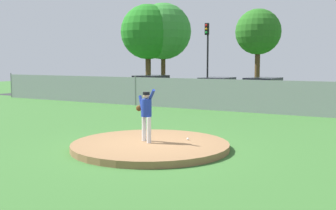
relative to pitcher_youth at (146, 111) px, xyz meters
The scene contains 13 objects.
ground_plane 6.08m from the pitcher_youth, 88.40° to the left, with size 80.00×80.00×0.00m, color #386B2D.
asphalt_strip 14.52m from the pitcher_youth, 89.34° to the left, with size 44.00×7.00×0.01m, color #2B2B2D.
pitchers_mound 1.05m from the pitcher_youth, ahead, with size 4.76×4.76×0.19m, color olive.
pitcher_youth is the anchor object (origin of this frame).
baseball 1.59m from the pitcher_youth, 41.49° to the left, with size 0.07×0.07×0.07m, color white.
chainlink_fence 9.98m from the pitcher_youth, 89.04° to the left, with size 36.93×0.07×1.80m.
parked_car_slate 15.05m from the pitcher_youth, 104.69° to the left, with size 2.00×4.35×1.60m.
parked_car_champagne 17.40m from the pitcher_youth, 121.58° to the left, with size 1.97×4.46×1.64m.
parked_car_navy 14.16m from the pitcher_youth, 92.48° to the left, with size 2.19×4.27×1.66m.
traffic_light_near 20.15m from the pitcher_youth, 108.99° to the left, with size 0.28×0.46×5.60m.
tree_broad_right 27.30m from the pitcher_youth, 122.36° to the left, with size 5.21×5.21×8.08m.
tree_slender_far 27.87m from the pitcher_youth, 119.31° to the left, with size 5.42×5.42×8.27m.
tree_bushy_near 23.72m from the pitcher_youth, 99.32° to the left, with size 3.78×3.78×7.01m.
Camera 1 is at (6.42, -10.18, 2.61)m, focal length 43.30 mm.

